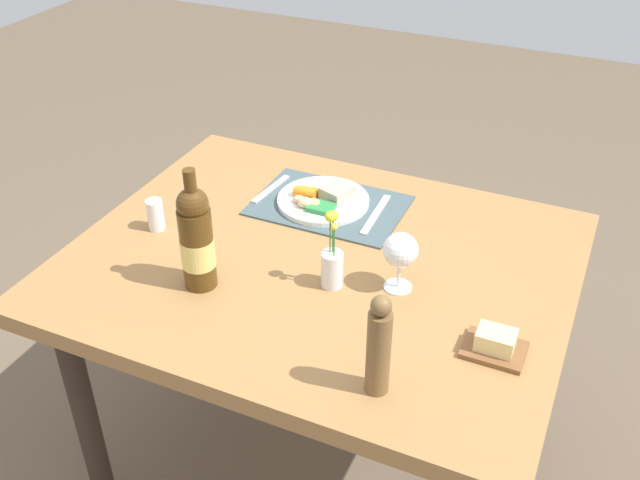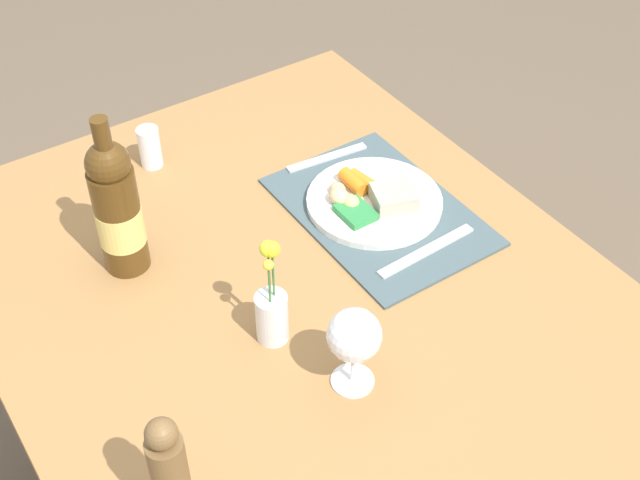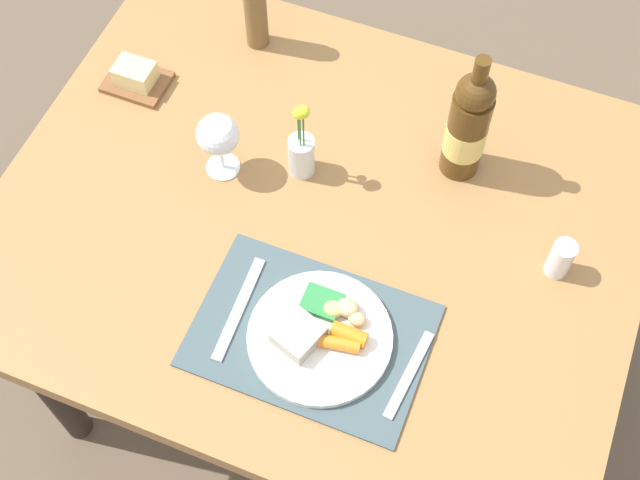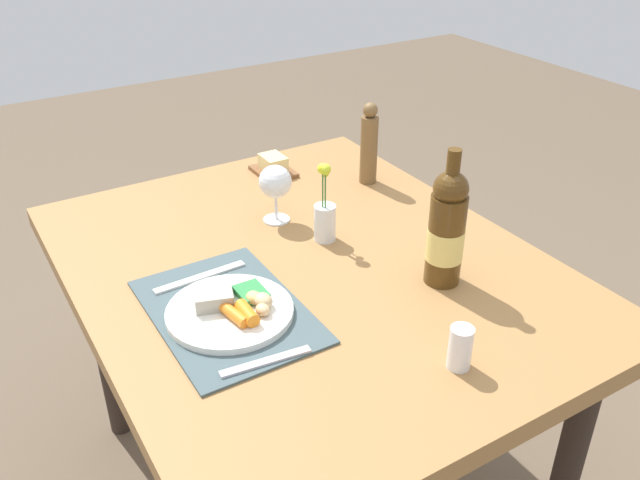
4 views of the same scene
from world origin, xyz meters
The scene contains 12 objects.
ground_plane centered at (0.00, 0.00, 0.00)m, with size 8.00×8.00×0.00m, color brown.
dining_table centered at (0.00, 0.00, 0.67)m, with size 1.23×1.00×0.76m.
placemat centered at (0.08, -0.24, 0.76)m, with size 0.41×0.28×0.01m, color #425458.
dinner_plate centered at (0.10, -0.23, 0.78)m, with size 0.26×0.26×0.05m.
fork centered at (-0.06, -0.24, 0.76)m, with size 0.02×0.21×0.01m, color silver.
knife centered at (0.26, -0.24, 0.76)m, with size 0.02×0.18×0.01m, color silver.
pepper_mill centered at (-0.29, 0.37, 0.87)m, with size 0.05×0.05×0.23m.
wine_bottle centered at (0.21, 0.21, 0.88)m, with size 0.08×0.08×0.31m.
salt_shaker centered at (0.45, 0.05, 0.80)m, with size 0.04×0.04×0.09m, color white.
butter_dish centered at (-0.48, 0.16, 0.78)m, with size 0.13×0.10×0.05m.
flower_vase centered at (-0.07, 0.09, 0.82)m, with size 0.05×0.05×0.20m.
wine_glass centered at (-0.22, 0.04, 0.86)m, with size 0.08×0.08×0.15m.
Camera 3 is at (0.32, -0.80, 2.17)m, focal length 48.54 mm.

